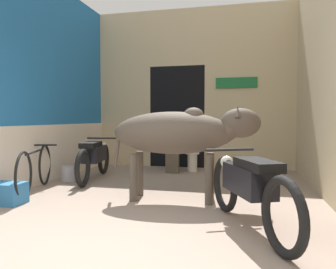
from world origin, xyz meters
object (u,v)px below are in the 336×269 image
Objects in this scene: plastic_stool at (192,161)px; bucket at (69,174)px; shopkeeper_seated at (174,141)px; crate at (7,193)px; motorcycle_near at (249,186)px; motorcycle_far at (94,157)px; bicycle at (35,169)px; cow at (181,133)px.

bucket is (-2.00, -1.52, -0.09)m from plastic_stool.
shopkeeper_seated is 4.69× the size of bucket.
crate is (-1.96, -3.15, -0.08)m from plastic_stool.
crate is at bearing 174.39° from motorcycle_near.
shopkeeper_seated reaches higher than bucket.
motorcycle_far is 1.71m from shopkeeper_seated.
bucket is at bearing -140.30° from shopkeeper_seated.
motorcycle_near reaches higher than bicycle.
plastic_stool is at bearing 95.14° from cow.
motorcycle_near is at bearing -5.61° from crate.
plastic_stool is at bearing 58.03° from crate.
cow reaches higher than bucket.
crate is (-2.18, -0.72, -0.78)m from cow.
motorcycle_near is 3.67m from bucket.
motorcycle_far is at bearing 78.45° from crate.
motorcycle_far is at bearing 68.42° from bicycle.
shopkeeper_seated is (1.66, 2.27, 0.30)m from bicycle.
shopkeeper_seated reaches higher than crate.
bicycle is at bearing -111.58° from motorcycle_far.
bicycle is (-2.25, -0.01, -0.57)m from cow.
cow reaches higher than motorcycle_near.
cow reaches higher than bicycle.
motorcycle_near reaches higher than crate.
cow is 2.32m from bicycle.
shopkeeper_seated reaches higher than plastic_stool.
crate is (0.07, -0.70, -0.21)m from bicycle.
motorcycle_near reaches higher than motorcycle_far.
shopkeeper_seated is 2.19m from bucket.
shopkeeper_seated is at bearing 61.84° from crate.
shopkeeper_seated is at bearing 114.22° from motorcycle_near.
cow is 1.20× the size of bicycle.
crate is at bearing -84.58° from bicycle.
cow is 1.66× the size of shopkeeper_seated.
shopkeeper_seated is (-1.48, 3.28, 0.20)m from motorcycle_near.
bicycle reaches higher than crate.
shopkeeper_seated is 3.42m from crate.
cow is 2.17m from motorcycle_far.
bicycle is at bearing -179.70° from cow.
plastic_stool is (-1.11, 3.45, -0.23)m from motorcycle_near.
plastic_stool is at bearing 40.01° from motorcycle_far.
motorcycle_far is at bearing -136.28° from shopkeeper_seated.
bucket is at bearing -155.61° from motorcycle_far.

